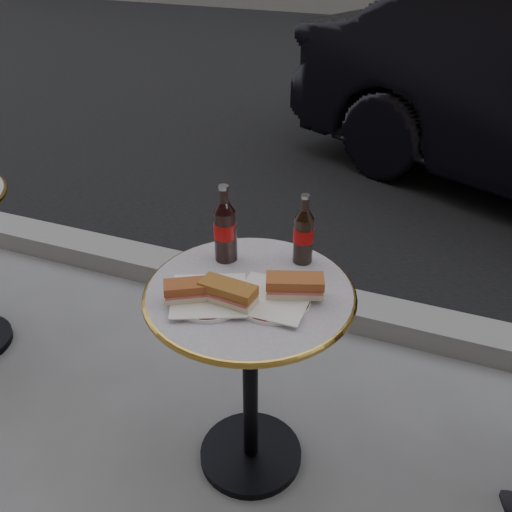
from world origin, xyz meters
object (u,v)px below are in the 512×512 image
at_px(bistro_table, 250,382).
at_px(plate_left, 209,298).
at_px(cola_bottle_left, 225,223).
at_px(cola_glass, 227,241).
at_px(plate_right, 273,300).
at_px(cola_bottle_right, 304,229).

bearing_deg(bistro_table, plate_left, -136.52).
height_order(cola_bottle_left, cola_glass, cola_bottle_left).
xyz_separation_m(plate_right, cola_bottle_right, (0.01, 0.24, 0.11)).
bearing_deg(plate_left, cola_glass, 99.98).
bearing_deg(cola_bottle_right, cola_glass, -161.29).
height_order(bistro_table, cola_bottle_left, cola_bottle_left).
distance_m(cola_bottle_right, cola_glass, 0.24).
bearing_deg(plate_left, cola_bottle_right, 57.92).
height_order(cola_bottle_left, cola_bottle_right, cola_bottle_left).
bearing_deg(cola_bottle_left, cola_bottle_right, 18.79).
relative_size(cola_bottle_left, cola_bottle_right, 1.10).
bearing_deg(plate_left, plate_right, 18.00).
bearing_deg(cola_bottle_right, cola_bottle_left, -161.21).
height_order(plate_right, cola_bottle_left, cola_bottle_left).
bearing_deg(plate_right, cola_bottle_right, 87.11).
bearing_deg(plate_right, bistro_table, 160.16).
bearing_deg(cola_bottle_left, plate_left, -78.36).
height_order(plate_left, plate_right, same).
xyz_separation_m(cola_bottle_right, cola_glass, (-0.22, -0.08, -0.05)).
bearing_deg(cola_bottle_left, bistro_table, -44.10).
bearing_deg(plate_left, cola_bottle_left, 101.64).
distance_m(cola_bottle_left, cola_glass, 0.06).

